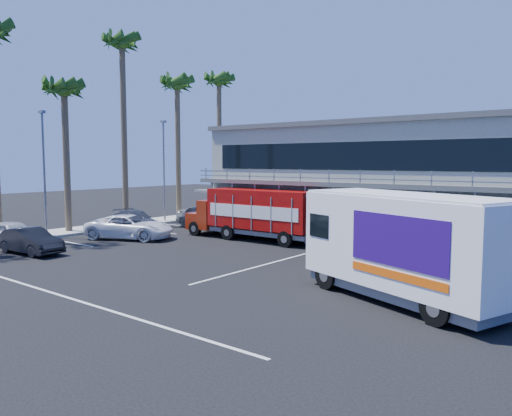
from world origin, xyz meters
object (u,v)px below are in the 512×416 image
Objects in this scene: white_van at (404,245)px; parked_car_b at (30,241)px; parked_car_a at (12,234)px; red_truck at (255,212)px.

white_van is 1.96× the size of parked_car_b.
parked_car_a is 1.04× the size of parked_car_b.
parked_car_b is at bearing -120.93° from red_truck.
red_truck is 2.26× the size of parked_car_b.
red_truck reaches higher than parked_car_a.
parked_car_b is (3.00, -0.50, -0.05)m from parked_car_a.
red_truck is at bearing 169.51° from white_van.
parked_car_b is at bearing -149.33° from white_van.
parked_car_b is at bearing -105.21° from parked_car_a.
red_truck is at bearing -35.03° from parked_car_b.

